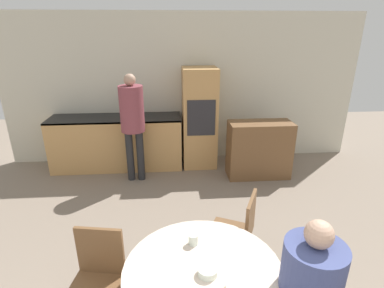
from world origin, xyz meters
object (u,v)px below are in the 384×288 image
at_px(sideboard, 259,150).
at_px(bowl_centre, 208,271).
at_px(chair_far_right, 239,231).
at_px(cup, 193,239).
at_px(chair_far_left, 98,277).
at_px(bowl_near, 236,287).
at_px(oven_unit, 199,118).
at_px(person_standing, 132,117).

xyz_separation_m(sideboard, bowl_centre, (-1.23, -2.87, 0.31)).
xyz_separation_m(chair_far_right, cup, (-0.48, -0.44, 0.28)).
distance_m(sideboard, cup, 2.88).
relative_size(chair_far_left, cup, 10.57).
height_order(cup, bowl_centre, cup).
height_order(bowl_near, bowl_centre, bowl_near).
relative_size(oven_unit, chair_far_right, 1.94).
xyz_separation_m(sideboard, person_standing, (-2.02, 0.02, 0.60)).
relative_size(chair_far_right, cup, 10.57).
xyz_separation_m(oven_unit, chair_far_right, (0.11, -2.66, -0.36)).
xyz_separation_m(cup, bowl_centre, (0.07, -0.32, -0.02)).
bearing_deg(bowl_near, sideboard, 70.63).
height_order(oven_unit, chair_far_left, oven_unit).
bearing_deg(oven_unit, sideboard, -30.50).
bearing_deg(chair_far_left, oven_unit, 80.40).
bearing_deg(chair_far_left, person_standing, 99.29).
xyz_separation_m(oven_unit, sideboard, (0.93, -0.55, -0.40)).
bearing_deg(bowl_centre, person_standing, 105.27).
bearing_deg(oven_unit, cup, -96.75).
xyz_separation_m(chair_far_left, person_standing, (0.03, 2.61, 0.55)).
relative_size(oven_unit, sideboard, 1.70).
relative_size(sideboard, cup, 12.04).
xyz_separation_m(person_standing, bowl_centre, (0.79, -2.89, -0.29)).
xyz_separation_m(sideboard, bowl_near, (-1.06, -3.02, 0.31)).
distance_m(oven_unit, bowl_near, 3.58).
bearing_deg(bowl_centre, sideboard, 66.90).
bearing_deg(oven_unit, chair_far_right, -87.62).
height_order(oven_unit, chair_far_right, oven_unit).
height_order(sideboard, person_standing, person_standing).
height_order(chair_far_left, cup, chair_far_left).
relative_size(sideboard, bowl_near, 7.18).
relative_size(oven_unit, chair_far_left, 1.94).
height_order(oven_unit, cup, oven_unit).
xyz_separation_m(chair_far_right, bowl_centre, (-0.41, -0.76, 0.27)).
distance_m(oven_unit, person_standing, 1.22).
bearing_deg(person_standing, bowl_near, -72.61).
distance_m(oven_unit, cup, 3.13).
bearing_deg(bowl_centre, bowl_near, -42.36).
height_order(person_standing, bowl_centre, person_standing).
relative_size(chair_far_left, bowl_near, 6.30).
bearing_deg(chair_far_left, bowl_centre, -9.11).
xyz_separation_m(oven_unit, bowl_centre, (-0.30, -3.42, -0.09)).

